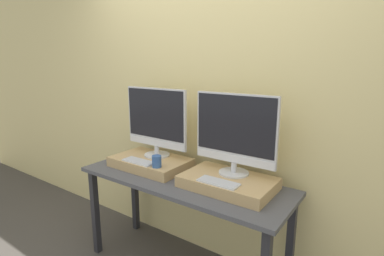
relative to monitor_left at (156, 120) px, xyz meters
The scene contains 9 objects.
wall_back 0.45m from the monitor_left, 33.55° to the left, with size 8.00×0.04×2.60m.
workbench 0.61m from the monitor_left, 19.16° to the right, with size 1.63×0.58×0.78m.
wooden_riser_left 0.35m from the monitor_left, 90.00° to the right, with size 0.62×0.39×0.08m.
monitor_left is the anchor object (origin of this frame).
keyboard_left 0.36m from the monitor_left, 90.00° to the right, with size 0.27×0.11×0.01m.
mug 0.38m from the monitor_left, 48.33° to the right, with size 0.07×0.07×0.09m.
wooden_riser_right 0.79m from the monitor_left, ahead, with size 0.62×0.39×0.08m.
monitor_right 0.71m from the monitor_left, ahead, with size 0.60×0.21×0.56m.
keyboard_right 0.80m from the monitor_left, 16.38° to the right, with size 0.27×0.11×0.01m.
Camera 1 is at (1.26, -1.36, 1.63)m, focal length 28.00 mm.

